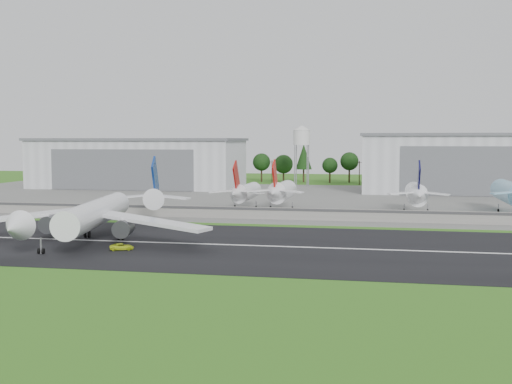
% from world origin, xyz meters
% --- Properties ---
extents(ground, '(600.00, 600.00, 0.00)m').
position_xyz_m(ground, '(0.00, 0.00, 0.00)').
color(ground, '#326A19').
rests_on(ground, ground).
extents(runway, '(320.00, 60.00, 0.10)m').
position_xyz_m(runway, '(0.00, 10.00, 0.05)').
color(runway, black).
rests_on(runway, ground).
extents(runway_centerline, '(220.00, 1.00, 0.02)m').
position_xyz_m(runway_centerline, '(0.00, 10.00, 0.11)').
color(runway_centerline, white).
rests_on(runway_centerline, runway).
extents(apron, '(320.00, 150.00, 0.10)m').
position_xyz_m(apron, '(0.00, 120.00, 0.05)').
color(apron, slate).
rests_on(apron, ground).
extents(blast_fence, '(240.00, 0.61, 3.50)m').
position_xyz_m(blast_fence, '(0.00, 54.99, 1.81)').
color(blast_fence, gray).
rests_on(blast_fence, ground).
extents(hangar_west, '(97.00, 44.00, 23.20)m').
position_xyz_m(hangar_west, '(-80.00, 164.92, 11.63)').
color(hangar_west, silver).
rests_on(hangar_west, ground).
extents(hangar_east, '(102.00, 47.00, 25.20)m').
position_xyz_m(hangar_east, '(75.00, 164.92, 12.63)').
color(hangar_east, silver).
rests_on(hangar_east, ground).
extents(water_tower, '(8.40, 8.40, 29.40)m').
position_xyz_m(water_tower, '(-5.00, 185.00, 24.55)').
color(water_tower, '#99999E').
rests_on(water_tower, ground).
extents(utility_poles, '(230.00, 3.00, 12.00)m').
position_xyz_m(utility_poles, '(0.00, 200.00, 0.00)').
color(utility_poles, black).
rests_on(utility_poles, ground).
extents(treeline, '(320.00, 16.00, 22.00)m').
position_xyz_m(treeline, '(0.00, 215.00, 0.00)').
color(treeline, black).
rests_on(treeline, ground).
extents(main_airliner, '(56.34, 59.05, 18.17)m').
position_xyz_m(main_airliner, '(-29.47, 9.57, 4.89)').
color(main_airliner, white).
rests_on(main_airliner, runway).
extents(ground_vehicle, '(5.30, 3.90, 1.34)m').
position_xyz_m(ground_vehicle, '(-18.85, -0.53, 0.77)').
color(ground_vehicle, '#C1D719').
rests_on(ground_vehicle, runway).
extents(parked_jet_red_a, '(7.36, 31.29, 16.37)m').
position_xyz_m(parked_jet_red_a, '(-9.88, 76.51, 5.88)').
color(parked_jet_red_a, white).
rests_on(parked_jet_red_a, ground).
extents(parked_jet_red_b, '(7.36, 31.29, 16.77)m').
position_xyz_m(parked_jet_red_b, '(1.80, 76.57, 6.25)').
color(parked_jet_red_b, white).
rests_on(parked_jet_red_b, ground).
extents(parked_jet_navy, '(7.36, 31.29, 16.73)m').
position_xyz_m(parked_jet_navy, '(43.17, 76.57, 6.22)').
color(parked_jet_navy, white).
rests_on(parked_jet_navy, ground).
extents(parked_jet_skyblue, '(7.36, 37.29, 17.14)m').
position_xyz_m(parked_jet_skyblue, '(71.36, 81.62, 6.56)').
color(parked_jet_skyblue, '#88CAEC').
rests_on(parked_jet_skyblue, ground).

